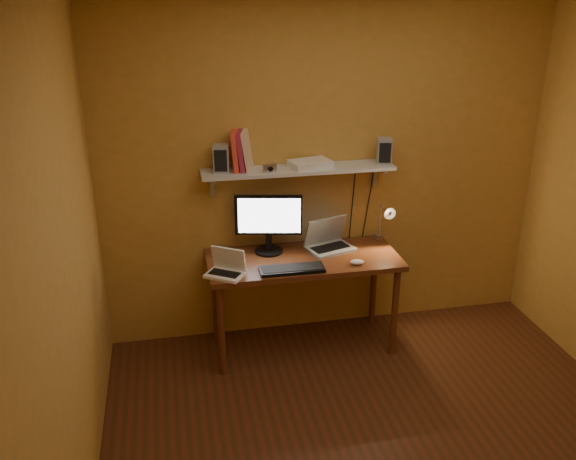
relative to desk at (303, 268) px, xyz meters
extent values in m
cube|color=#552716|center=(0.25, -1.28, -0.67)|extent=(3.40, 3.20, 0.02)
cube|color=#C7893D|center=(0.25, 0.33, 0.64)|extent=(3.40, 0.02, 2.60)
cube|color=#C7893D|center=(-1.46, -1.28, 0.64)|extent=(0.02, 3.20, 2.60)
cube|color=brown|center=(0.00, 0.00, 0.07)|extent=(1.40, 0.60, 0.04)
cylinder|color=brown|center=(-0.64, -0.24, -0.31)|extent=(0.05, 0.05, 0.71)
cylinder|color=brown|center=(0.64, -0.24, -0.31)|extent=(0.05, 0.05, 0.71)
cylinder|color=brown|center=(-0.64, 0.24, -0.31)|extent=(0.05, 0.05, 0.71)
cylinder|color=brown|center=(0.64, 0.24, -0.31)|extent=(0.05, 0.05, 0.71)
cube|color=silver|center=(0.00, 0.19, 0.70)|extent=(1.40, 0.25, 0.02)
cube|color=silver|center=(-0.62, 0.30, 0.60)|extent=(0.03, 0.03, 0.18)
cube|color=silver|center=(0.62, 0.30, 0.60)|extent=(0.03, 0.03, 0.18)
cylinder|color=black|center=(-0.23, 0.15, 0.09)|extent=(0.25, 0.25, 0.02)
cube|color=black|center=(-0.23, 0.15, 0.17)|extent=(0.05, 0.05, 0.15)
cube|color=black|center=(-0.23, 0.15, 0.38)|extent=(0.49, 0.13, 0.30)
cube|color=white|center=(-0.23, 0.14, 0.38)|extent=(0.45, 0.09, 0.26)
cube|color=gray|center=(0.23, 0.10, 0.10)|extent=(0.39, 0.32, 0.02)
cube|color=black|center=(0.23, 0.10, 0.11)|extent=(0.31, 0.21, 0.00)
cube|color=gray|center=(0.20, 0.17, 0.22)|extent=(0.34, 0.18, 0.22)
cube|color=#121938|center=(0.20, 0.17, 0.22)|extent=(0.30, 0.15, 0.19)
cube|color=white|center=(-0.60, -0.19, 0.10)|extent=(0.30, 0.28, 0.02)
cube|color=black|center=(-0.60, -0.19, 0.11)|extent=(0.23, 0.19, 0.00)
cube|color=white|center=(-0.56, -0.13, 0.19)|extent=(0.23, 0.18, 0.17)
cube|color=black|center=(-0.56, -0.13, 0.19)|extent=(0.20, 0.15, 0.14)
cube|color=black|center=(-0.13, -0.20, 0.10)|extent=(0.45, 0.16, 0.02)
ellipsoid|color=white|center=(0.35, -0.19, 0.10)|extent=(0.11, 0.09, 0.03)
cube|color=silver|center=(0.66, 0.24, 0.08)|extent=(0.05, 0.06, 0.08)
cylinder|color=silver|center=(0.66, 0.24, 0.23)|extent=(0.02, 0.02, 0.28)
cylinder|color=silver|center=(0.66, 0.16, 0.37)|extent=(0.01, 0.16, 0.01)
cone|color=silver|center=(0.66, 0.08, 0.37)|extent=(0.09, 0.09, 0.09)
sphere|color=#FFE0A5|center=(0.66, 0.06, 0.37)|extent=(0.04, 0.04, 0.04)
cube|color=gray|center=(-0.55, 0.19, 0.81)|extent=(0.13, 0.13, 0.19)
cube|color=gray|center=(0.64, 0.18, 0.80)|extent=(0.13, 0.13, 0.19)
cube|color=#F54232|center=(-0.44, 0.22, 0.85)|extent=(0.10, 0.20, 0.28)
cube|color=#A12745|center=(-0.40, 0.22, 0.85)|extent=(0.11, 0.20, 0.28)
cube|color=beige|center=(-0.36, 0.22, 0.85)|extent=(0.12, 0.20, 0.28)
cube|color=silver|center=(-0.22, 0.13, 0.74)|extent=(0.10, 0.04, 0.06)
cylinder|color=black|center=(-0.22, 0.11, 0.74)|extent=(0.04, 0.02, 0.04)
cube|color=white|center=(0.09, 0.20, 0.73)|extent=(0.33, 0.25, 0.05)
camera|label=1|loc=(-0.91, -3.94, 1.95)|focal=38.00mm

